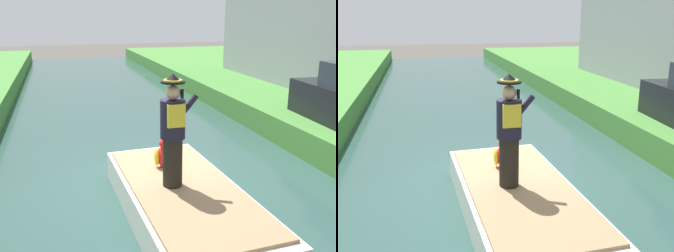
% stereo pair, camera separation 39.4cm
% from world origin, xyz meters
% --- Properties ---
extents(ground_plane, '(80.00, 80.00, 0.00)m').
position_xyz_m(ground_plane, '(0.00, 0.00, 0.00)').
color(ground_plane, '#4C4742').
extents(canal_water, '(7.16, 48.00, 0.10)m').
position_xyz_m(canal_water, '(0.00, 0.00, 0.05)').
color(canal_water, '#2D4C47').
rests_on(canal_water, ground).
extents(boat, '(1.98, 4.27, 0.61)m').
position_xyz_m(boat, '(0.00, -1.44, 0.40)').
color(boat, silver).
rests_on(boat, canal_water).
extents(person_pirate, '(0.61, 0.42, 1.85)m').
position_xyz_m(person_pirate, '(-0.16, -1.36, 1.64)').
color(person_pirate, black).
rests_on(person_pirate, boat).
extents(parrot_plush, '(0.36, 0.35, 0.57)m').
position_xyz_m(parrot_plush, '(-0.09, -0.56, 0.95)').
color(parrot_plush, red).
rests_on(parrot_plush, boat).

